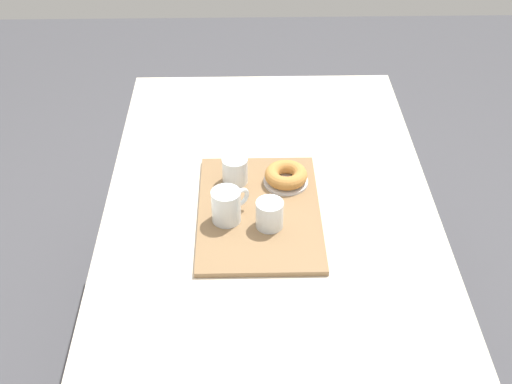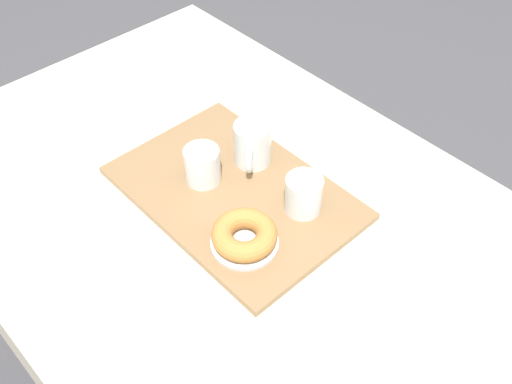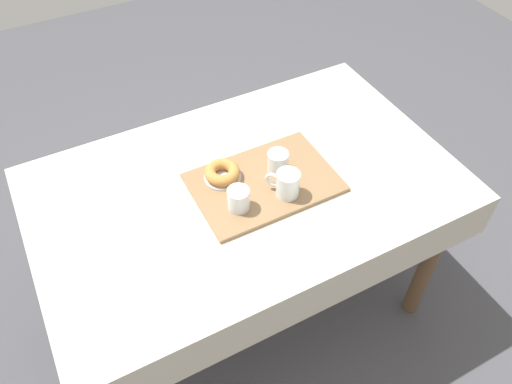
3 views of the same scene
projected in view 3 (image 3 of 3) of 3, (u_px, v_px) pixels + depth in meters
name	position (u px, v px, depth m)	size (l,w,h in m)	color
ground_plane	(248.00, 301.00, 2.27)	(6.00, 6.00, 0.00)	#47474C
dining_table	(246.00, 202.00, 1.77)	(1.43, 0.90, 0.77)	beige
serving_tray	(264.00, 182.00, 1.70)	(0.48, 0.33, 0.01)	olive
tea_mug_left	(287.00, 184.00, 1.62)	(0.09, 0.10, 0.09)	white
water_glass_near	(239.00, 200.00, 1.59)	(0.07, 0.07, 0.08)	white
water_glass_far	(278.00, 163.00, 1.70)	(0.07, 0.07, 0.08)	white
donut_plate_left	(223.00, 177.00, 1.70)	(0.13, 0.13, 0.01)	silver
sugar_donut_left	(222.00, 172.00, 1.68)	(0.12, 0.12, 0.04)	#BC7F3D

